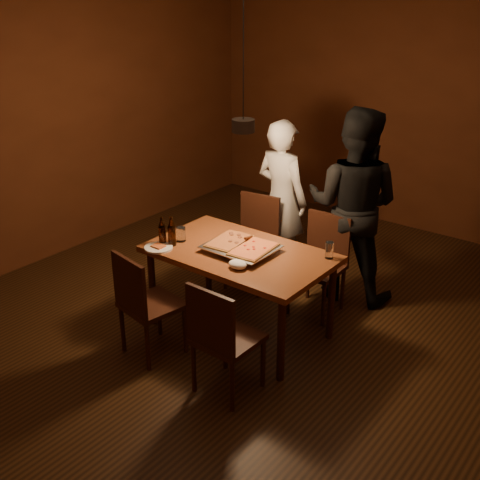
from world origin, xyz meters
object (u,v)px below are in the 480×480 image
Objects in this scene: diner_white at (281,199)px; chair_near_right at (220,331)px; plate_slice at (158,247)px; pendant_lamp at (243,124)px; chair_far_left at (255,232)px; pizza_tray at (241,249)px; chair_far_right at (322,255)px; chair_near_left at (142,297)px; beer_bottle_b at (172,231)px; diner_dark at (353,206)px; dining_table at (240,259)px; beer_bottle_a at (162,231)px.

chair_near_right is at bearing 117.61° from diner_white.
plate_slice is 1.23m from pendant_lamp.
pizza_tray is at bearing 111.06° from chair_far_left.
chair_far_right is (0.78, -0.04, 0.00)m from chair_far_left.
beer_bottle_b reaches higher than chair_near_left.
pendant_lamp reaches higher than chair_far_left.
chair_far_right is at bearing 49.37° from beer_bottle_b.
chair_far_left is 0.95m from pizza_tray.
chair_near_right is 1.61m from pendant_lamp.
diner_dark is at bearing 91.34° from chair_near_right.
pizza_tray is at bearing 113.29° from diner_white.
dining_table is 0.10m from pizza_tray.
diner_dark is at bearing 78.29° from chair_near_left.
chair_far_right is 0.54m from diner_dark.
beer_bottle_b reaches higher than plate_slice.
plate_slice is at bearing 75.69° from chair_far_left.
beer_bottle_b is 1.68m from diner_dark.
pizza_tray reaches higher than dining_table.
chair_near_right is 0.44× the size of pendant_lamp.
pizza_tray is 2.31× the size of beer_bottle_a.
diner_white is 1.45× the size of pendant_lamp.
dining_table is 1.24m from diner_dark.
diner_dark is (0.97, 1.52, 0.14)m from plate_slice.
chair_near_left is at bearing -118.00° from pizza_tray.
chair_far_left is at bearing 83.75° from plate_slice.
chair_far_left is 1.14m from beer_bottle_a.
chair_near_right is 0.30× the size of diner_white.
pendant_lamp is at bearing 111.10° from diner_white.
diner_dark reaches higher than pizza_tray.
chair_near_right reaches higher than plate_slice.
beer_bottle_b reaches higher than chair_far_left.
dining_table is 1.21m from diner_white.
plate_slice is (-0.57, -0.37, 0.08)m from dining_table.
pizza_tray is 2.18× the size of beer_bottle_b.
beer_bottle_a is at bearing 85.46° from diner_white.
pizza_tray reaches higher than plate_slice.
chair_near_right is (0.09, -1.54, 0.00)m from chair_far_right.
beer_bottle_a is at bearing -155.58° from dining_table.
chair_far_left is at bearing 118.54° from pendant_lamp.
chair_far_right is at bearing 75.38° from chair_near_left.
diner_dark is at bearing -101.33° from chair_far_right.
chair_near_right reaches higher than dining_table.
diner_dark is (0.40, 1.15, 0.13)m from pizza_tray.
diner_white is (-0.36, 1.14, 0.12)m from dining_table.
chair_near_left is 0.88m from pizza_tray.
chair_near_right is at bearing -63.44° from pizza_tray.
diner_dark reaches higher than beer_bottle_a.
diner_white is (0.20, 1.51, 0.04)m from plate_slice.
beer_bottle_b is at bearing 151.66° from chair_near_right.
chair_far_right is 1.43m from pendant_lamp.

